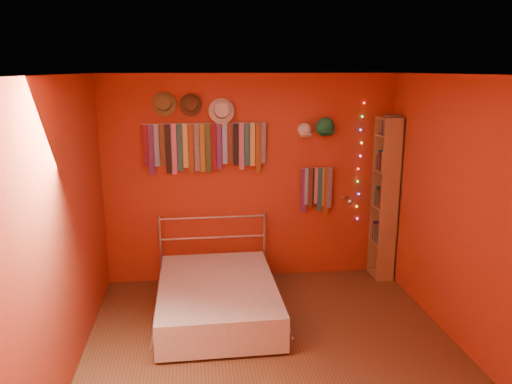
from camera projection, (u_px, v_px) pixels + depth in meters
name	position (u px, v px, depth m)	size (l,w,h in m)	color
ground	(273.00, 350.00, 4.64)	(3.50, 3.50, 0.00)	brown
back_wall	(251.00, 179.00, 6.02)	(3.50, 0.02, 2.50)	maroon
right_wall	(463.00, 215.00, 4.55)	(0.02, 3.50, 2.50)	maroon
left_wall	(66.00, 230.00, 4.12)	(0.02, 3.50, 2.50)	maroon
ceiling	(276.00, 74.00, 4.04)	(3.50, 3.50, 0.02)	white
tie_rack	(205.00, 146.00, 5.79)	(1.45, 0.03, 0.60)	#B7B7BC
small_tie_rack	(317.00, 188.00, 6.09)	(0.40, 0.03, 0.60)	#B7B7BC
fedora_olive	(164.00, 104.00, 5.59)	(0.28, 0.15, 0.27)	olive
fedora_brown	(191.00, 105.00, 5.63)	(0.26, 0.14, 0.25)	#4B311A
fedora_white	(222.00, 111.00, 5.69)	(0.30, 0.16, 0.29)	beige
cap_white	(304.00, 130.00, 5.91)	(0.17, 0.22, 0.17)	white
cap_green	(325.00, 127.00, 5.93)	(0.20, 0.25, 0.20)	#1C7E49
fairy_lights	(360.00, 162.00, 6.10)	(0.06, 0.02, 1.46)	#FF3333
reading_lamp	(349.00, 201.00, 5.98)	(0.08, 0.33, 0.10)	#B7B7BC
bookshelf	(388.00, 198.00, 6.07)	(0.25, 0.34, 2.00)	olive
bed	(217.00, 298.00, 5.25)	(1.30, 1.79, 0.86)	#B7B7BC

